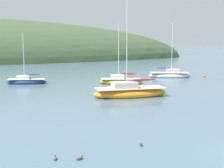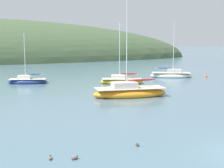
% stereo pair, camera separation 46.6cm
% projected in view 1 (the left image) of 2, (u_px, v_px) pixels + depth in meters
% --- Properties ---
extents(sailboat_blue_center, '(6.08, 4.08, 8.36)m').
position_uv_depth(sailboat_blue_center, '(120.00, 81.00, 44.41)').
color(sailboat_blue_center, gold).
rests_on(sailboat_blue_center, ground).
extents(sailboat_navy_dinghy, '(5.62, 3.36, 6.95)m').
position_uv_depth(sailboat_navy_dinghy, '(26.00, 81.00, 44.47)').
color(sailboat_navy_dinghy, navy).
rests_on(sailboat_navy_dinghy, ground).
extents(sailboat_orange_cutter, '(8.25, 3.75, 10.59)m').
position_uv_depth(sailboat_orange_cutter, '(130.00, 92.00, 34.59)').
color(sailboat_orange_cutter, orange).
rests_on(sailboat_orange_cutter, ground).
extents(sailboat_red_portside, '(6.81, 4.71, 8.73)m').
position_uv_depth(sailboat_red_portside, '(170.00, 75.00, 51.66)').
color(sailboat_red_portside, white).
rests_on(sailboat_red_portside, ground).
extents(mooring_buoy_outer, '(0.44, 0.44, 0.54)m').
position_uv_depth(mooring_buoy_outer, '(132.00, 78.00, 50.29)').
color(mooring_buoy_outer, red).
rests_on(mooring_buoy_outer, ground).
extents(mooring_buoy_inner, '(0.44, 0.44, 0.54)m').
position_uv_depth(mooring_buoy_inner, '(204.00, 76.00, 52.13)').
color(mooring_buoy_inner, orange).
rests_on(mooring_buoy_inner, ground).
extents(duck_lead, '(0.42, 0.26, 0.24)m').
position_uv_depth(duck_lead, '(80.00, 159.00, 16.64)').
color(duck_lead, '#473828').
rests_on(duck_lead, ground).
extents(duck_straggler, '(0.25, 0.42, 0.24)m').
position_uv_depth(duck_straggler, '(55.00, 159.00, 16.64)').
color(duck_straggler, brown).
rests_on(duck_straggler, ground).
extents(duck_trailing, '(0.27, 0.42, 0.24)m').
position_uv_depth(duck_trailing, '(141.00, 145.00, 18.81)').
color(duck_trailing, '#473828').
rests_on(duck_trailing, ground).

